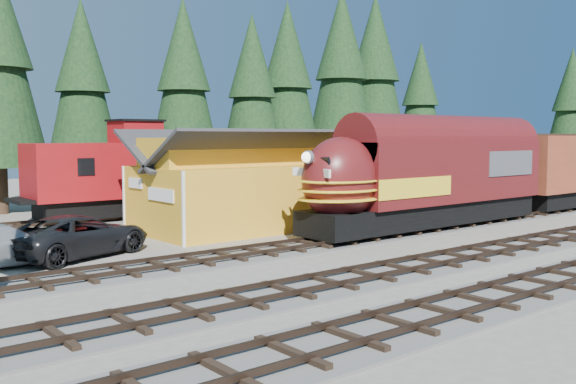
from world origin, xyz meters
TOP-DOWN VIEW (x-y plane):
  - ground at (0.00, 0.00)m, footprint 120.00×120.00m
  - track_siding at (10.00, 4.00)m, footprint 68.00×3.20m
  - track_main_south at (10.00, -2.00)m, footprint 68.00×3.20m
  - track_spur at (-10.00, 18.00)m, footprint 32.00×3.20m
  - depot at (-0.00, 10.50)m, footprint 12.80×7.00m
  - conifer_backdrop at (5.35, 25.16)m, footprint 80.43×21.85m
  - locomotive at (6.16, 4.00)m, footprint 16.80×3.34m
  - caboose at (-4.10, 18.00)m, footprint 10.50×3.04m
  - pickup_truck_a at (-10.46, 8.31)m, footprint 6.83×4.78m

SIDE VIEW (x-z plane):
  - ground at x=0.00m, z-range 0.00..0.00m
  - track_siding at x=10.00m, z-range -0.11..0.22m
  - track_main_south at x=10.00m, z-range -0.11..0.22m
  - track_spur at x=-10.00m, z-range -0.11..0.22m
  - pickup_truck_a at x=-10.46m, z-range 0.00..1.73m
  - locomotive at x=6.16m, z-range 0.37..4.94m
  - caboose at x=-4.10m, z-range -0.04..5.42m
  - depot at x=0.00m, z-range 0.31..5.61m
  - conifer_backdrop at x=5.35m, z-range 1.35..18.62m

